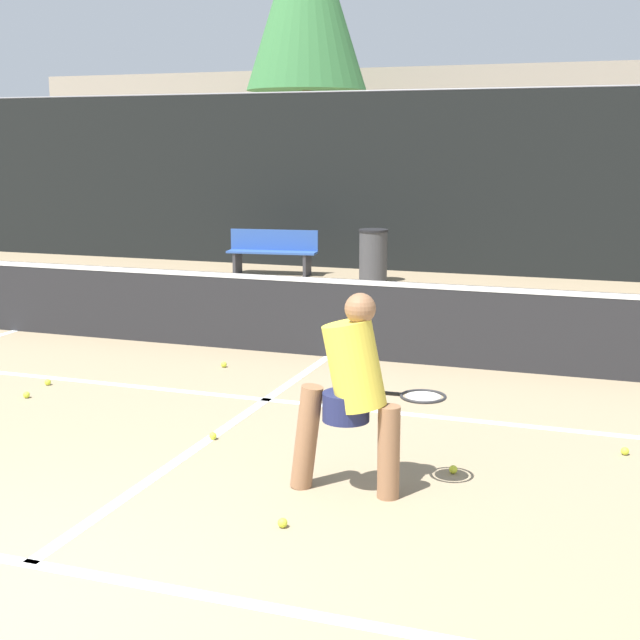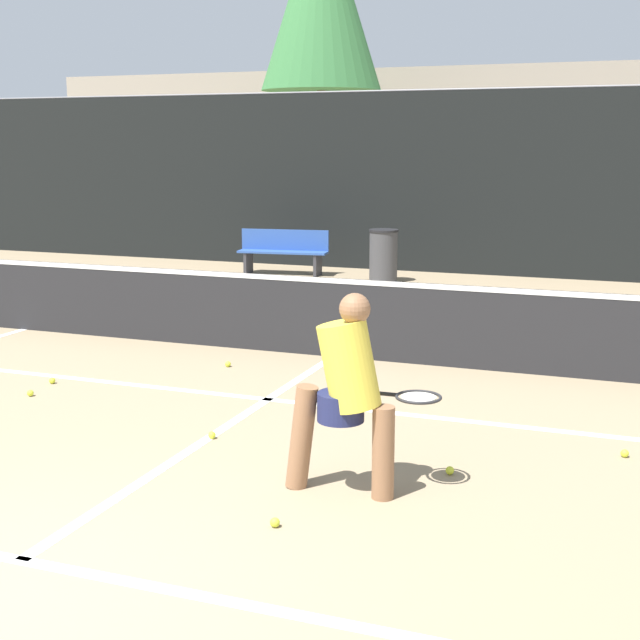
% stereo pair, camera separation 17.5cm
% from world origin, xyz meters
% --- Properties ---
extents(court_baseline_near, '(11.00, 0.10, 0.01)m').
position_xyz_m(court_baseline_near, '(0.00, 0.71, 0.00)').
color(court_baseline_near, white).
rests_on(court_baseline_near, ground).
extents(court_service_line, '(8.25, 0.10, 0.01)m').
position_xyz_m(court_service_line, '(0.00, 4.44, 0.00)').
color(court_service_line, white).
rests_on(court_service_line, ground).
extents(court_center_mark, '(0.10, 5.67, 0.01)m').
position_xyz_m(court_center_mark, '(0.00, 3.55, 0.00)').
color(court_center_mark, white).
rests_on(court_center_mark, ground).
extents(net, '(11.09, 0.09, 1.07)m').
position_xyz_m(net, '(0.00, 6.38, 0.51)').
color(net, slate).
rests_on(net, ground).
extents(fence_back, '(24.00, 0.06, 3.52)m').
position_xyz_m(fence_back, '(0.00, 13.76, 1.76)').
color(fence_back, black).
rests_on(fence_back, ground).
extents(player_practicing, '(1.11, 0.63, 1.49)m').
position_xyz_m(player_practicing, '(1.52, 2.44, 0.79)').
color(player_practicing, '#8C6042').
rests_on(player_practicing, ground).
extents(tennis_ball_scattered_0, '(0.07, 0.07, 0.07)m').
position_xyz_m(tennis_ball_scattered_0, '(3.40, 3.94, 0.03)').
color(tennis_ball_scattered_0, '#D1E033').
rests_on(tennis_ball_scattered_0, ground).
extents(tennis_ball_scattered_1, '(0.07, 0.07, 0.07)m').
position_xyz_m(tennis_ball_scattered_1, '(0.04, 3.17, 0.03)').
color(tennis_ball_scattered_1, '#D1E033').
rests_on(tennis_ball_scattered_1, ground).
extents(tennis_ball_scattered_6, '(0.07, 0.07, 0.07)m').
position_xyz_m(tennis_ball_scattered_6, '(-2.29, 3.70, 0.03)').
color(tennis_ball_scattered_6, '#D1E033').
rests_on(tennis_ball_scattered_6, ground).
extents(tennis_ball_scattered_7, '(0.07, 0.07, 0.07)m').
position_xyz_m(tennis_ball_scattered_7, '(2.15, 3.06, 0.03)').
color(tennis_ball_scattered_7, '#D1E033').
rests_on(tennis_ball_scattered_7, ground).
extents(tennis_ball_scattered_8, '(0.07, 0.07, 0.07)m').
position_xyz_m(tennis_ball_scattered_8, '(1.26, 1.71, 0.03)').
color(tennis_ball_scattered_8, '#D1E033').
rests_on(tennis_ball_scattered_8, ground).
extents(tennis_ball_scattered_9, '(0.07, 0.07, 0.07)m').
position_xyz_m(tennis_ball_scattered_9, '(1.56, 4.97, 0.03)').
color(tennis_ball_scattered_9, '#D1E033').
rests_on(tennis_ball_scattered_9, ground).
extents(tennis_ball_scattered_10, '(0.07, 0.07, 0.07)m').
position_xyz_m(tennis_ball_scattered_10, '(-0.96, 5.49, 0.03)').
color(tennis_ball_scattered_10, '#D1E033').
rests_on(tennis_ball_scattered_10, ground).
extents(tennis_ball_scattered_11, '(0.07, 0.07, 0.07)m').
position_xyz_m(tennis_ball_scattered_11, '(-2.39, 4.18, 0.03)').
color(tennis_ball_scattered_11, '#D1E033').
rests_on(tennis_ball_scattered_11, ground).
extents(courtside_bench, '(1.78, 0.60, 0.86)m').
position_xyz_m(courtside_bench, '(-3.21, 12.45, 0.47)').
color(courtside_bench, '#2D519E').
rests_on(courtside_bench, ground).
extents(trash_bin, '(0.54, 0.54, 0.97)m').
position_xyz_m(trash_bin, '(-1.11, 12.17, 0.49)').
color(trash_bin, '#3F3F42').
rests_on(trash_bin, ground).
extents(building_far, '(36.00, 2.40, 4.98)m').
position_xyz_m(building_far, '(0.00, 27.35, 2.49)').
color(building_far, gray).
rests_on(building_far, ground).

